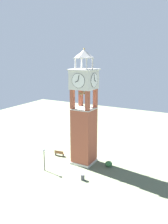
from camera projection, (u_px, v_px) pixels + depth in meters
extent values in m
plane|color=#5B664C|center=(84.00, 162.00, 37.50)|extent=(80.00, 80.00, 0.00)
cube|color=#9E4C38|center=(84.00, 136.00, 36.47)|extent=(3.07, 3.07, 8.70)
cube|color=beige|center=(84.00, 161.00, 37.46)|extent=(3.27, 3.27, 0.35)
cube|color=black|center=(76.00, 153.00, 37.95)|extent=(1.10, 0.04, 2.20)
cylinder|color=beige|center=(75.00, 145.00, 37.62)|extent=(1.10, 0.04, 1.10)
cube|color=#9E4C38|center=(81.00, 97.00, 36.74)|extent=(0.56, 0.56, 3.01)
cube|color=#9E4C38|center=(72.00, 100.00, 34.60)|extent=(0.56, 0.56, 3.01)
cube|color=#9E4C38|center=(95.00, 98.00, 35.56)|extent=(0.56, 0.56, 3.01)
cube|color=#9E4C38|center=(88.00, 101.00, 33.42)|extent=(0.56, 0.56, 3.01)
cube|color=beige|center=(84.00, 108.00, 35.42)|extent=(3.23, 3.23, 0.12)
cone|color=brown|center=(81.00, 95.00, 34.33)|extent=(0.56, 0.56, 0.36)
cone|color=brown|center=(88.00, 94.00, 34.48)|extent=(0.41, 0.41, 0.43)
cone|color=brown|center=(89.00, 94.00, 35.06)|extent=(0.57, 0.57, 0.50)
cone|color=brown|center=(84.00, 93.00, 35.57)|extent=(0.58, 0.58, 0.52)
cone|color=brown|center=(80.00, 94.00, 35.08)|extent=(0.48, 0.48, 0.39)
cube|color=beige|center=(84.00, 80.00, 34.40)|extent=(3.31, 3.31, 2.74)
cylinder|color=white|center=(74.00, 79.00, 35.18)|extent=(2.08, 0.05, 2.08)
torus|color=black|center=(74.00, 79.00, 35.18)|extent=(2.10, 0.06, 2.10)
cube|color=black|center=(75.00, 80.00, 35.43)|extent=(0.51, 0.03, 0.31)
cube|color=black|center=(73.00, 76.00, 35.04)|extent=(0.22, 0.03, 0.83)
cylinder|color=white|center=(94.00, 80.00, 33.61)|extent=(2.08, 0.05, 2.08)
torus|color=black|center=(94.00, 80.00, 33.61)|extent=(2.10, 0.06, 2.10)
cube|color=black|center=(95.00, 81.00, 33.81)|extent=(0.51, 0.03, 0.31)
cube|color=black|center=(94.00, 77.00, 33.42)|extent=(0.22, 0.03, 0.83)
cylinder|color=white|center=(89.00, 79.00, 35.82)|extent=(0.05, 2.08, 2.08)
torus|color=black|center=(89.00, 79.00, 35.82)|extent=(0.06, 2.10, 2.10)
cube|color=black|center=(88.00, 79.00, 36.01)|extent=(0.03, 0.51, 0.31)
cube|color=black|center=(90.00, 76.00, 35.74)|extent=(0.03, 0.22, 0.83)
cylinder|color=white|center=(78.00, 81.00, 32.97)|extent=(0.05, 2.08, 2.08)
torus|color=black|center=(78.00, 81.00, 32.97)|extent=(0.06, 2.10, 2.10)
cube|color=black|center=(77.00, 81.00, 33.05)|extent=(0.03, 0.51, 0.31)
cube|color=black|center=(79.00, 78.00, 32.78)|extent=(0.03, 0.22, 0.83)
cube|color=beige|center=(84.00, 70.00, 34.05)|extent=(3.67, 3.67, 0.16)
cylinder|color=beige|center=(82.00, 63.00, 35.06)|extent=(0.22, 0.22, 1.49)
cylinder|color=beige|center=(75.00, 64.00, 33.51)|extent=(0.22, 0.22, 1.49)
cylinder|color=beige|center=(93.00, 64.00, 34.21)|extent=(0.22, 0.22, 1.49)
cylinder|color=beige|center=(87.00, 64.00, 32.66)|extent=(0.22, 0.22, 1.49)
cube|color=beige|center=(84.00, 58.00, 33.67)|extent=(2.26, 2.26, 0.12)
pyramid|color=beige|center=(84.00, 54.00, 33.52)|extent=(2.26, 2.26, 1.09)
sphere|color=#B79338|center=(84.00, 49.00, 33.36)|extent=(0.24, 0.24, 0.24)
cube|color=brown|center=(59.00, 153.00, 39.78)|extent=(0.67, 1.65, 0.06)
cube|color=brown|center=(59.00, 152.00, 39.54)|extent=(0.29, 1.59, 0.44)
cube|color=#2D2D33|center=(56.00, 154.00, 40.08)|extent=(0.40, 0.14, 0.42)
cube|color=#2D2D33|center=(63.00, 155.00, 39.60)|extent=(0.40, 0.14, 0.42)
cylinder|color=black|center=(44.00, 161.00, 34.46)|extent=(0.12, 0.12, 3.04)
sphere|color=silver|center=(44.00, 150.00, 34.06)|extent=(0.36, 0.36, 0.36)
cylinder|color=#4C4C51|center=(83.00, 177.00, 32.10)|extent=(0.52, 0.52, 0.80)
ellipsoid|color=#336638|center=(109.00, 164.00, 35.98)|extent=(1.08, 1.08, 0.84)
ellipsoid|color=#336638|center=(74.00, 154.00, 39.41)|extent=(0.84, 0.84, 0.99)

